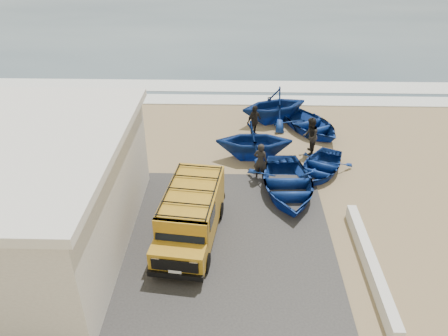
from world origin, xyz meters
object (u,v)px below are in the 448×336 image
object	(u,v)px
fisherman_front	(260,161)
fisherman_back	(254,121)
boat_far_left	(274,105)
parapet	(370,264)
boat_mid_right	(310,124)
boat_near_left	(287,184)
boat_mid_left	(254,141)
fisherman_middle	(310,136)
boat_near_right	(321,166)
building	(5,195)
van	(191,214)

from	to	relation	value
fisherman_front	fisherman_back	world-z (taller)	fisherman_front
boat_far_left	fisherman_front	world-z (taller)	boat_far_left
parapet	boat_mid_right	distance (m)	10.66
boat_far_left	fisherman_front	distance (m)	6.22
boat_near_left	boat_mid_left	size ratio (longest dim) A/B	1.24
fisherman_middle	fisherman_back	bearing A→B (deg)	-111.07
boat_mid_right	parapet	bearing A→B (deg)	-116.64
boat_far_left	fisherman_back	xyz separation A→B (m)	(-1.19, -1.89, -0.14)
boat_far_left	fisherman_back	bearing A→B (deg)	-54.62
fisherman_back	boat_near_right	bearing A→B (deg)	-97.52
building	fisherman_back	distance (m)	12.69
boat_mid_left	boat_near_left	bearing A→B (deg)	-157.29
fisherman_front	parapet	bearing A→B (deg)	140.85
parapet	boat_near_right	bearing A→B (deg)	96.08
boat_near_left	boat_near_right	size ratio (longest dim) A/B	1.33
parapet	boat_far_left	world-z (taller)	boat_far_left
parapet	fisherman_front	xyz separation A→B (m)	(-3.49, 5.76, 0.61)
boat_mid_right	building	bearing A→B (deg)	-170.64
building	boat_near_left	world-z (taller)	building
building	boat_near_left	distance (m)	10.88
parapet	van	distance (m)	6.46
boat_near_left	boat_far_left	bearing A→B (deg)	88.37
fisherman_front	boat_far_left	bearing A→B (deg)	-79.99
van	fisherman_middle	bearing A→B (deg)	58.30
boat_near_right	parapet	bearing A→B (deg)	-56.88
van	boat_near_left	bearing A→B (deg)	45.14
parapet	boat_near_left	size ratio (longest dim) A/B	1.31
van	fisherman_back	size ratio (longest dim) A/B	2.78
boat_mid_right	fisherman_back	bearing A→B (deg)	162.19
building	parapet	distance (m)	12.68
boat_mid_right	fisherman_back	distance (m)	3.21
boat_near_right	boat_mid_left	distance (m)	3.37
boat_near_right	fisherman_back	xyz separation A→B (m)	(-2.97, 3.71, 0.52)
boat_mid_right	boat_far_left	size ratio (longest dim) A/B	1.07
van	fisherman_back	xyz separation A→B (m)	(2.57, 8.44, -0.20)
building	van	distance (m)	6.40
boat_near_right	fisherman_back	distance (m)	4.78
boat_far_left	fisherman_middle	bearing A→B (deg)	-0.76
boat_near_right	fisherman_back	bearing A→B (deg)	155.75
van	boat_near_right	xyz separation A→B (m)	(5.54, 4.73, -0.73)
building	fisherman_back	size ratio (longest dim) A/B	5.34
boat_near_right	fisherman_front	world-z (taller)	fisherman_front
boat_near_left	boat_near_right	xyz separation A→B (m)	(1.70, 1.70, -0.12)
fisherman_front	fisherman_middle	bearing A→B (deg)	-117.26
boat_mid_left	boat_mid_right	size ratio (longest dim) A/B	0.89
building	van	size ratio (longest dim) A/B	1.92
building	van	xyz separation A→B (m)	(6.29, 0.56, -1.08)
parapet	fisherman_front	distance (m)	6.76
van	parapet	bearing A→B (deg)	-7.17
building	fisherman_front	size ratio (longest dim) A/B	5.32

